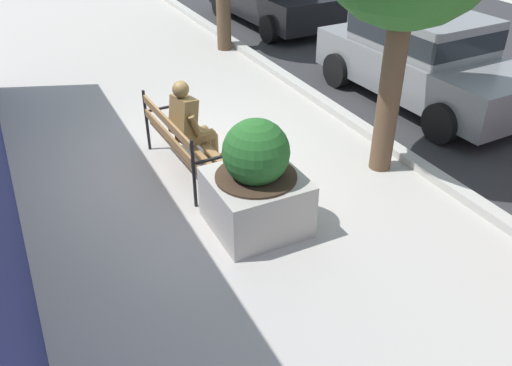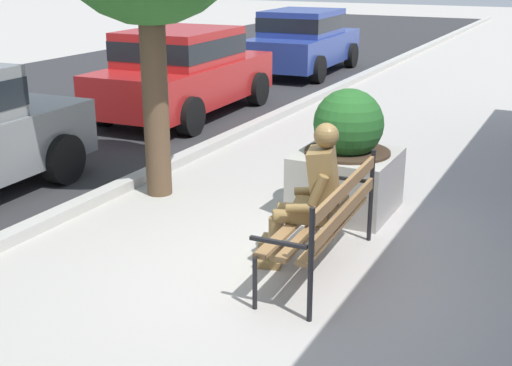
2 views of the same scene
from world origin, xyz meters
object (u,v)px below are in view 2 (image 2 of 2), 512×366
object	(u,v)px
bronze_statue_seated	(307,198)
concrete_planter	(347,160)
park_bench	(328,216)
parked_car_blue	(303,39)
parked_car_red	(183,70)

from	to	relation	value
bronze_statue_seated	concrete_planter	xyz separation A→B (m)	(1.55, 0.17, -0.07)
park_bench	parked_car_blue	world-z (taller)	parked_car_blue
parked_car_red	parked_car_blue	xyz separation A→B (m)	(5.51, 0.00, 0.00)
bronze_statue_seated	concrete_planter	distance (m)	1.56
concrete_planter	parked_car_red	xyz separation A→B (m)	(3.37, 4.30, 0.25)
park_bench	bronze_statue_seated	bearing A→B (deg)	80.12
bronze_statue_seated	parked_car_blue	world-z (taller)	parked_car_blue
concrete_planter	parked_car_blue	xyz separation A→B (m)	(8.88, 4.30, 0.25)
park_bench	parked_car_red	distance (m)	6.83
bronze_statue_seated	parked_car_red	distance (m)	6.65
parked_car_blue	park_bench	bearing A→B (deg)	-155.88
park_bench	concrete_planter	xyz separation A→B (m)	(1.59, 0.39, 0.05)
park_bench	concrete_planter	world-z (taller)	concrete_planter
concrete_planter	parked_car_red	size ratio (longest dim) A/B	0.33
parked_car_red	park_bench	bearing A→B (deg)	-136.59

